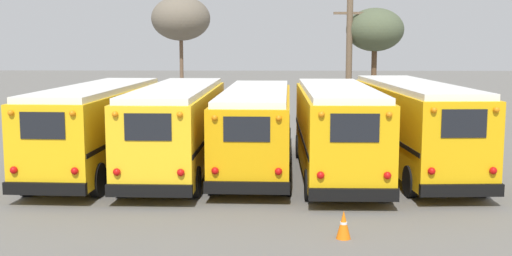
% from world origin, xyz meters
% --- Properties ---
extents(ground_plane, '(160.00, 160.00, 0.00)m').
position_xyz_m(ground_plane, '(0.00, 0.00, 0.00)').
color(ground_plane, '#66635E').
extents(school_bus_0, '(2.99, 10.40, 3.18)m').
position_xyz_m(school_bus_0, '(-5.75, -0.16, 1.74)').
color(school_bus_0, yellow).
rests_on(school_bus_0, ground).
extents(school_bus_1, '(2.78, 10.78, 3.15)m').
position_xyz_m(school_bus_1, '(-2.87, 0.00, 1.72)').
color(school_bus_1, yellow).
rests_on(school_bus_1, ground).
extents(school_bus_2, '(2.91, 10.98, 3.02)m').
position_xyz_m(school_bus_2, '(-0.00, 0.43, 1.65)').
color(school_bus_2, '#E5A00C').
rests_on(school_bus_2, ground).
extents(school_bus_3, '(2.66, 9.91, 3.20)m').
position_xyz_m(school_bus_3, '(2.87, -0.76, 1.73)').
color(school_bus_3, '#EAAA0F').
rests_on(school_bus_3, ground).
extents(school_bus_4, '(2.96, 10.70, 3.28)m').
position_xyz_m(school_bus_4, '(5.75, 0.12, 1.78)').
color(school_bus_4, '#EAAA0F').
rests_on(school_bus_4, ground).
extents(utility_pole, '(1.80, 0.35, 7.16)m').
position_xyz_m(utility_pole, '(4.96, 12.58, 3.69)').
color(utility_pole, brown).
rests_on(utility_pole, ground).
extents(bare_tree_0, '(3.88, 3.88, 7.70)m').
position_xyz_m(bare_tree_0, '(-5.28, 19.40, 6.22)').
color(bare_tree_0, brown).
rests_on(bare_tree_0, ground).
extents(bare_tree_1, '(3.23, 3.23, 6.62)m').
position_xyz_m(bare_tree_1, '(6.45, 13.18, 5.36)').
color(bare_tree_1, brown).
rests_on(bare_tree_1, ground).
extents(traffic_cone, '(0.36, 0.36, 0.70)m').
position_xyz_m(traffic_cone, '(2.28, -8.07, 0.35)').
color(traffic_cone, orange).
rests_on(traffic_cone, ground).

